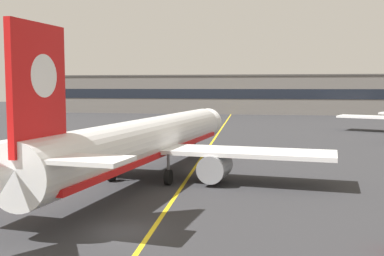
# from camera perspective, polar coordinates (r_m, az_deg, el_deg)

# --- Properties ---
(ground_plane) EXTENTS (400.00, 400.00, 0.00)m
(ground_plane) POSITION_cam_1_polar(r_m,az_deg,el_deg) (27.01, -8.59, -12.57)
(ground_plane) COLOR #2D2D30
(taxiway_centreline) EXTENTS (9.94, 179.76, 0.01)m
(taxiway_centreline) POSITION_cam_1_polar(r_m,az_deg,el_deg) (55.59, 1.42, -3.32)
(taxiway_centreline) COLOR yellow
(taxiway_centreline) RESTS_ON ground
(airliner_foreground) EXTENTS (32.34, 41.49, 11.65)m
(airliner_foreground) POSITION_cam_1_polar(r_m,az_deg,el_deg) (40.99, -5.48, -1.63)
(airliner_foreground) COLOR white
(airliner_foreground) RESTS_ON ground
(safety_cone_by_nose_gear) EXTENTS (0.44, 0.44, 0.55)m
(safety_cone_by_nose_gear) POSITION_cam_1_polar(r_m,az_deg,el_deg) (57.09, -1.15, -2.84)
(safety_cone_by_nose_gear) COLOR orange
(safety_cone_by_nose_gear) RESTS_ON ground
(terminal_building) EXTENTS (128.58, 12.40, 11.58)m
(terminal_building) POSITION_cam_1_polar(r_m,az_deg,el_deg) (141.25, 5.10, 4.17)
(terminal_building) COLOR slate
(terminal_building) RESTS_ON ground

